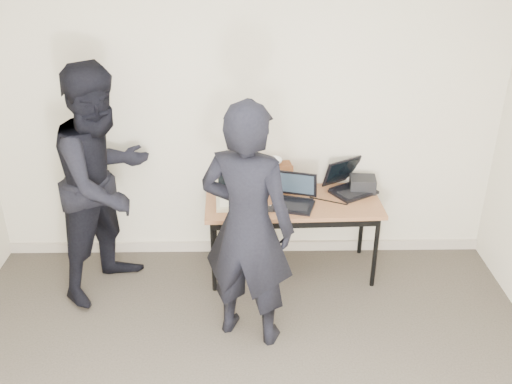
{
  "coord_description": "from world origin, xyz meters",
  "views": [
    {
      "loc": [
        0.04,
        -2.44,
        2.99
      ],
      "look_at": [
        0.1,
        1.6,
        0.95
      ],
      "focal_mm": 40.0,
      "sensor_mm": 36.0,
      "label": 1
    }
  ],
  "objects_px": {
    "laptop_center": "(294,198)",
    "leather_satchel": "(271,177)",
    "person_typist": "(247,227)",
    "desk": "(293,207)",
    "laptop_right": "(349,184)",
    "person_observer": "(105,182)",
    "equipment_box": "(363,184)",
    "laptop_beige": "(235,197)"
  },
  "relations": [
    {
      "from": "desk",
      "to": "laptop_center",
      "type": "xyz_separation_m",
      "value": [
        0.01,
        -0.05,
        0.12
      ]
    },
    {
      "from": "laptop_center",
      "to": "person_observer",
      "type": "relative_size",
      "value": 0.21
    },
    {
      "from": "laptop_center",
      "to": "person_typist",
      "type": "distance_m",
      "value": 0.89
    },
    {
      "from": "laptop_center",
      "to": "laptop_right",
      "type": "height_order",
      "value": "laptop_right"
    },
    {
      "from": "laptop_beige",
      "to": "person_typist",
      "type": "xyz_separation_m",
      "value": [
        0.11,
        -0.81,
        0.17
      ]
    },
    {
      "from": "laptop_beige",
      "to": "laptop_right",
      "type": "xyz_separation_m",
      "value": [
        1.01,
        0.22,
        0.01
      ]
    },
    {
      "from": "desk",
      "to": "laptop_center",
      "type": "distance_m",
      "value": 0.13
    },
    {
      "from": "desk",
      "to": "leather_satchel",
      "type": "relative_size",
      "value": 3.98
    },
    {
      "from": "desk",
      "to": "person_observer",
      "type": "xyz_separation_m",
      "value": [
        -1.54,
        -0.15,
        0.33
      ]
    },
    {
      "from": "laptop_right",
      "to": "person_typist",
      "type": "relative_size",
      "value": 0.26
    },
    {
      "from": "laptop_beige",
      "to": "laptop_right",
      "type": "height_order",
      "value": "laptop_right"
    },
    {
      "from": "laptop_right",
      "to": "person_observer",
      "type": "relative_size",
      "value": 0.25
    },
    {
      "from": "person_typist",
      "to": "laptop_right",
      "type": "bearing_deg",
      "value": -110.74
    },
    {
      "from": "desk",
      "to": "person_typist",
      "type": "xyz_separation_m",
      "value": [
        -0.39,
        -0.82,
        0.29
      ]
    },
    {
      "from": "equipment_box",
      "to": "person_typist",
      "type": "xyz_separation_m",
      "value": [
        -1.02,
        -1.02,
        0.16
      ]
    },
    {
      "from": "leather_satchel",
      "to": "person_observer",
      "type": "xyz_separation_m",
      "value": [
        -1.36,
        -0.38,
        0.14
      ]
    },
    {
      "from": "person_typist",
      "to": "laptop_beige",
      "type": "bearing_deg",
      "value": -61.87
    },
    {
      "from": "laptop_right",
      "to": "laptop_center",
      "type": "bearing_deg",
      "value": 174.78
    },
    {
      "from": "leather_satchel",
      "to": "laptop_beige",
      "type": "bearing_deg",
      "value": -150.75
    },
    {
      "from": "laptop_beige",
      "to": "leather_satchel",
      "type": "relative_size",
      "value": 0.89
    },
    {
      "from": "laptop_beige",
      "to": "person_typist",
      "type": "height_order",
      "value": "person_typist"
    },
    {
      "from": "laptop_beige",
      "to": "laptop_right",
      "type": "bearing_deg",
      "value": 8.58
    },
    {
      "from": "person_typist",
      "to": "person_observer",
      "type": "xyz_separation_m",
      "value": [
        -1.15,
        0.67,
        0.04
      ]
    },
    {
      "from": "laptop_beige",
      "to": "equipment_box",
      "type": "relative_size",
      "value": 1.53
    },
    {
      "from": "laptop_center",
      "to": "leather_satchel",
      "type": "xyz_separation_m",
      "value": [
        -0.18,
        0.28,
        0.07
      ]
    },
    {
      "from": "person_typist",
      "to": "laptop_center",
      "type": "bearing_deg",
      "value": -96.42
    },
    {
      "from": "person_typist",
      "to": "person_observer",
      "type": "distance_m",
      "value": 1.34
    },
    {
      "from": "leather_satchel",
      "to": "laptop_center",
      "type": "bearing_deg",
      "value": -64.85
    },
    {
      "from": "laptop_center",
      "to": "equipment_box",
      "type": "relative_size",
      "value": 1.89
    },
    {
      "from": "laptop_right",
      "to": "person_observer",
      "type": "distance_m",
      "value": 2.1
    },
    {
      "from": "person_typist",
      "to": "person_observer",
      "type": "height_order",
      "value": "person_observer"
    },
    {
      "from": "desk",
      "to": "equipment_box",
      "type": "bearing_deg",
      "value": 14.99
    },
    {
      "from": "person_typist",
      "to": "leather_satchel",
      "type": "bearing_deg",
      "value": -80.69
    },
    {
      "from": "equipment_box",
      "to": "person_observer",
      "type": "bearing_deg",
      "value": -171.02
    },
    {
      "from": "laptop_right",
      "to": "equipment_box",
      "type": "xyz_separation_m",
      "value": [
        0.12,
        -0.01,
        0.0
      ]
    },
    {
      "from": "laptop_beige",
      "to": "person_observer",
      "type": "xyz_separation_m",
      "value": [
        -1.05,
        -0.13,
        0.21
      ]
    },
    {
      "from": "laptop_right",
      "to": "equipment_box",
      "type": "relative_size",
      "value": 2.23
    },
    {
      "from": "leather_satchel",
      "to": "equipment_box",
      "type": "relative_size",
      "value": 1.72
    },
    {
      "from": "laptop_right",
      "to": "person_observer",
      "type": "height_order",
      "value": "person_observer"
    },
    {
      "from": "laptop_center",
      "to": "equipment_box",
      "type": "height_order",
      "value": "laptop_center"
    },
    {
      "from": "desk",
      "to": "person_observer",
      "type": "bearing_deg",
      "value": -176.35
    },
    {
      "from": "laptop_center",
      "to": "leather_satchel",
      "type": "distance_m",
      "value": 0.34
    }
  ]
}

